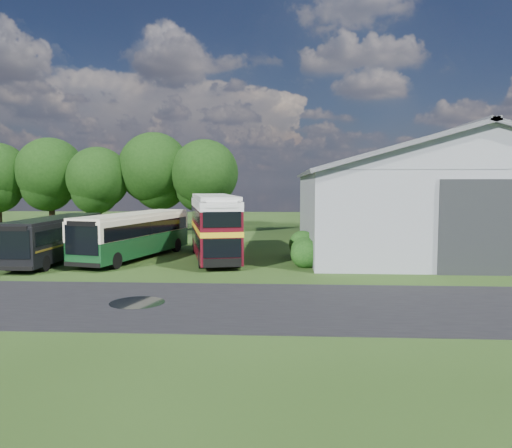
# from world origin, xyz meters

# --- Properties ---
(ground) EXTENTS (120.00, 120.00, 0.00)m
(ground) POSITION_xyz_m (0.00, 0.00, 0.00)
(ground) COLOR #213811
(ground) RESTS_ON ground
(asphalt_road) EXTENTS (60.00, 8.00, 0.02)m
(asphalt_road) POSITION_xyz_m (3.00, -3.00, 0.00)
(asphalt_road) COLOR black
(asphalt_road) RESTS_ON ground
(puddle) EXTENTS (2.20, 2.20, 0.01)m
(puddle) POSITION_xyz_m (-1.50, -3.00, 0.00)
(puddle) COLOR black
(puddle) RESTS_ON ground
(storage_shed) EXTENTS (18.80, 24.80, 8.15)m
(storage_shed) POSITION_xyz_m (15.00, 15.98, 4.17)
(storage_shed) COLOR gray
(storage_shed) RESTS_ON ground
(tree_left_a) EXTENTS (6.46, 6.46, 9.12)m
(tree_left_a) POSITION_xyz_m (-18.00, 24.50, 5.87)
(tree_left_a) COLOR black
(tree_left_a) RESTS_ON ground
(tree_left_b) EXTENTS (5.78, 5.78, 8.16)m
(tree_left_b) POSITION_xyz_m (-13.00, 23.50, 5.25)
(tree_left_b) COLOR black
(tree_left_b) RESTS_ON ground
(tree_mid) EXTENTS (6.80, 6.80, 9.60)m
(tree_mid) POSITION_xyz_m (-8.00, 24.80, 6.18)
(tree_mid) COLOR black
(tree_mid) RESTS_ON ground
(tree_right_a) EXTENTS (6.26, 6.26, 8.83)m
(tree_right_a) POSITION_xyz_m (-3.00, 23.80, 5.69)
(tree_right_a) COLOR black
(tree_right_a) RESTS_ON ground
(shrub_front) EXTENTS (1.70, 1.70, 1.70)m
(shrub_front) POSITION_xyz_m (5.60, 6.00, 0.00)
(shrub_front) COLOR #194714
(shrub_front) RESTS_ON ground
(shrub_mid) EXTENTS (1.60, 1.60, 1.60)m
(shrub_mid) POSITION_xyz_m (5.60, 8.00, 0.00)
(shrub_mid) COLOR #194714
(shrub_mid) RESTS_ON ground
(shrub_back) EXTENTS (1.80, 1.80, 1.80)m
(shrub_back) POSITION_xyz_m (5.60, 10.00, 0.00)
(shrub_back) COLOR #194714
(shrub_back) RESTS_ON ground
(bus_green_single) EXTENTS (5.03, 10.76, 2.89)m
(bus_green_single) POSITION_xyz_m (-5.11, 8.61, 1.54)
(bus_green_single) COLOR black
(bus_green_single) RESTS_ON ground
(bus_maroon_double) EXTENTS (4.47, 9.71, 4.04)m
(bus_maroon_double) POSITION_xyz_m (-0.00, 8.60, 2.02)
(bus_maroon_double) COLOR black
(bus_maroon_double) RESTS_ON ground
(bus_dark_single) EXTENTS (2.29, 9.80, 2.70)m
(bus_dark_single) POSITION_xyz_m (-9.63, 7.24, 1.44)
(bus_dark_single) COLOR black
(bus_dark_single) RESTS_ON ground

